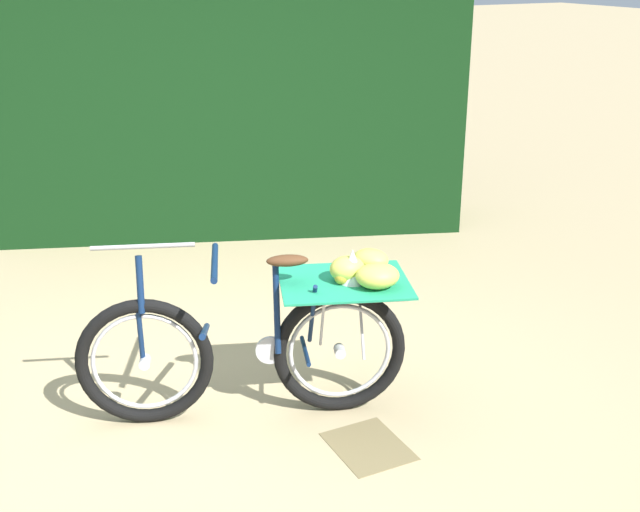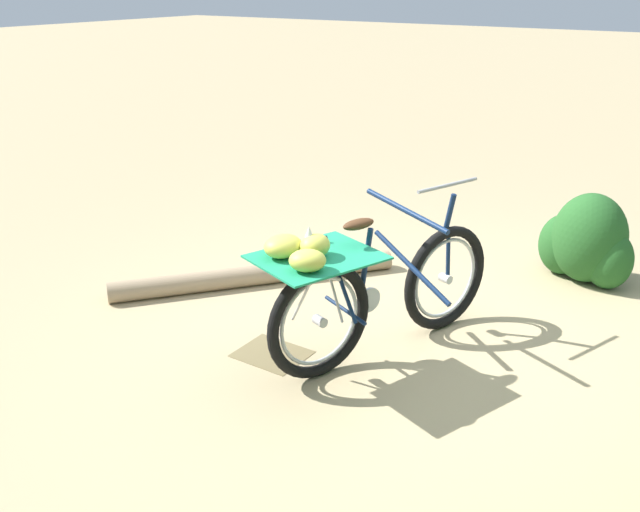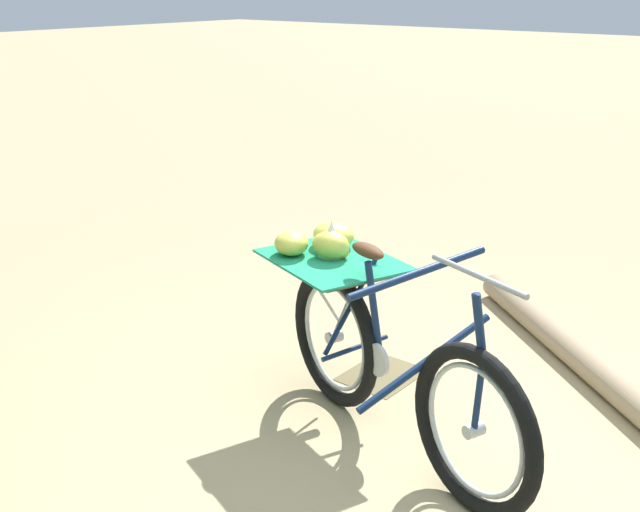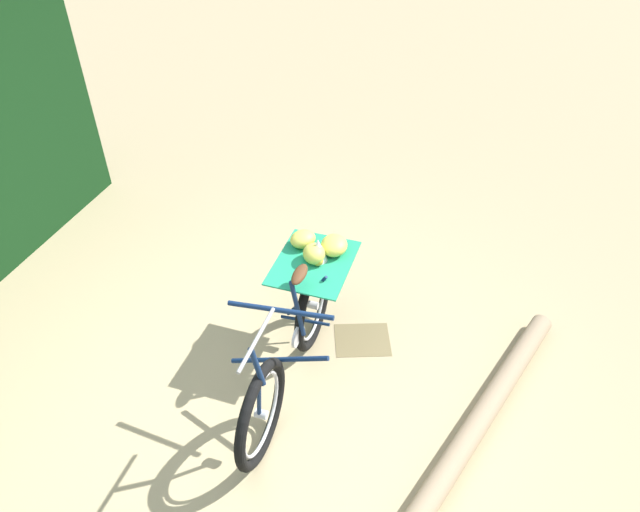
{
  "view_description": "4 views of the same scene",
  "coord_description": "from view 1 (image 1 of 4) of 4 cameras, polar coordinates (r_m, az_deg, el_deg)",
  "views": [
    {
      "loc": [
        -3.85,
        1.2,
        2.4
      ],
      "look_at": [
        -0.29,
        -0.59,
        0.9
      ],
      "focal_mm": 44.93,
      "sensor_mm": 36.0,
      "label": 1
    },
    {
      "loc": [
        1.64,
        -3.71,
        2.25
      ],
      "look_at": [
        -0.43,
        -0.61,
        0.76
      ],
      "focal_mm": 39.29,
      "sensor_mm": 36.0,
      "label": 2
    },
    {
      "loc": [
        2.56,
        1.62,
        2.09
      ],
      "look_at": [
        -0.41,
        -0.75,
        0.78
      ],
      "focal_mm": 45.13,
      "sensor_mm": 36.0,
      "label": 3
    },
    {
      "loc": [
        -0.35,
        2.61,
        3.5
      ],
      "look_at": [
        -0.45,
        -0.55,
        0.94
      ],
      "focal_mm": 32.89,
      "sensor_mm": 36.0,
      "label": 4
    }
  ],
  "objects": [
    {
      "name": "bicycle",
      "position": [
        4.32,
        -3.64,
        -5.65
      ],
      "size": [
        0.96,
        1.77,
        1.03
      ],
      "rotation": [
        0.0,
        0.0,
        1.23
      ],
      "color": "black",
      "rests_on": "ground_plane"
    },
    {
      "name": "leaf_litter_patch",
      "position": [
        4.29,
        3.46,
        -13.35
      ],
      "size": [
        0.44,
        0.36,
        0.01
      ],
      "primitive_type": "cube",
      "color": "olive",
      "rests_on": "ground_plane"
    },
    {
      "name": "ground_plane",
      "position": [
        4.7,
        -8.19,
        -10.3
      ],
      "size": [
        60.0,
        60.0,
        0.0
      ],
      "primitive_type": "plane",
      "color": "tan"
    },
    {
      "name": "foliage_hedge",
      "position": [
        7.28,
        -6.57,
        13.13
      ],
      "size": [
        2.25,
        4.17,
        2.92
      ],
      "primitive_type": "cube",
      "rotation": [
        0.0,
        0.0,
        4.36
      ],
      "color": "black",
      "rests_on": "ground_plane"
    }
  ]
}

